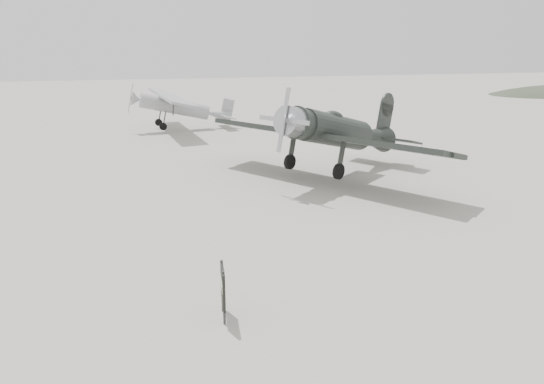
{
  "coord_description": "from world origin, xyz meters",
  "views": [
    {
      "loc": [
        -5.09,
        -15.38,
        6.38
      ],
      "look_at": [
        -0.83,
        1.13,
        1.5
      ],
      "focal_mm": 35.0,
      "sensor_mm": 36.0,
      "label": 1
    }
  ],
  "objects": [
    {
      "name": "ground",
      "position": [
        0.0,
        0.0,
        0.0
      ],
      "size": [
        160.0,
        160.0,
        0.0
      ],
      "primitive_type": "plane",
      "color": "gray",
      "rests_on": "ground"
    },
    {
      "name": "lowwing_monoplane",
      "position": [
        4.32,
        8.2,
        2.17
      ],
      "size": [
        10.29,
        11.73,
        4.1
      ],
      "rotation": [
        0.0,
        0.24,
        0.58
      ],
      "color": "black",
      "rests_on": "ground"
    },
    {
      "name": "highwing_monoplane",
      "position": [
        -1.94,
        24.2,
        1.9
      ],
      "size": [
        7.64,
        10.75,
        3.04
      ],
      "rotation": [
        0.0,
        0.23,
        0.1
      ],
      "color": "gray",
      "rests_on": "ground"
    },
    {
      "name": "sign_board",
      "position": [
        -3.36,
        -4.08,
        0.8
      ],
      "size": [
        0.16,
        0.93,
        1.34
      ],
      "rotation": [
        0.0,
        0.0,
        -0.1
      ],
      "color": "#333333",
      "rests_on": "ground"
    }
  ]
}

